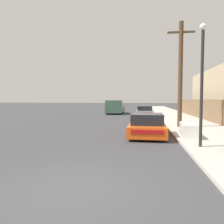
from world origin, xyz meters
The scene contains 9 objects.
ground_plane centered at (0.00, 0.00, 0.00)m, with size 220.00×220.00×0.00m, color #38383A.
sidewalk_curb centered at (5.30, 23.50, 0.06)m, with size 4.20×63.00×0.12m, color #ADA89E.
discarded_fridge centered at (3.83, 6.70, 0.46)m, with size 0.80×1.82×0.71m.
parked_sports_car_red centered at (1.80, 7.43, 0.56)m, with size 2.02×4.26×1.23m.
car_parked_mid centered at (1.84, 19.68, 0.60)m, with size 1.85×4.47×1.27m.
pickup_truck centered at (-2.03, 24.84, 0.92)m, with size 2.16×5.55×1.84m.
utility_pole centered at (4.09, 10.78, 3.77)m, with size 1.80×0.30×7.07m.
street_lamp centered at (3.82, 4.40, 2.90)m, with size 0.26×0.26×4.80m.
wooden_fence centered at (7.25, 14.58, 1.04)m, with size 0.08×33.12×1.85m, color brown.
Camera 1 is at (1.47, -4.58, 2.01)m, focal length 35.00 mm.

